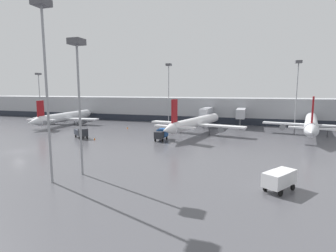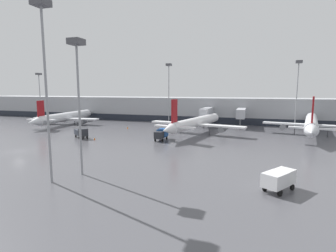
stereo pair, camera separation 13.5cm
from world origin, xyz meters
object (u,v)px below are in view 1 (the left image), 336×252
at_px(traffic_cone_0, 127,128).
at_px(apron_light_mast_5, 169,77).
at_px(service_truck_0, 81,132).
at_px(traffic_cone_1, 95,139).
at_px(apron_light_mast_1, 298,76).
at_px(apron_light_mast_2, 78,69).
at_px(service_truck_1, 161,134).
at_px(service_truck_2, 279,178).
at_px(parked_jet_1, 196,123).
at_px(parked_jet_2, 311,123).
at_px(parked_jet_0, 65,117).
at_px(apron_light_mast_3, 44,45).
at_px(apron_light_mast_0, 39,83).

distance_m(traffic_cone_0, apron_light_mast_5, 24.42).
distance_m(service_truck_0, traffic_cone_1, 4.97).
bearing_deg(traffic_cone_0, service_truck_0, -101.47).
bearing_deg(apron_light_mast_1, apron_light_mast_2, -121.58).
relative_size(service_truck_0, apron_light_mast_5, 0.25).
height_order(service_truck_1, service_truck_2, service_truck_1).
xyz_separation_m(parked_jet_1, parked_jet_2, (29.34, 6.80, 0.24)).
bearing_deg(apron_light_mast_2, parked_jet_1, 78.53).
relative_size(service_truck_0, apron_light_mast_2, 0.29).
bearing_deg(parked_jet_0, apron_light_mast_2, -144.11).
relative_size(traffic_cone_0, apron_light_mast_3, 0.03).
xyz_separation_m(service_truck_1, traffic_cone_0, (-16.23, 14.37, -1.24)).
bearing_deg(service_truck_0, parked_jet_2, 58.61).
bearing_deg(service_truck_1, apron_light_mast_1, 129.95).
xyz_separation_m(apron_light_mast_2, apron_light_mast_5, (-6.04, 58.70, 1.68)).
height_order(service_truck_0, service_truck_1, service_truck_1).
xyz_separation_m(parked_jet_2, service_truck_2, (-11.39, -43.92, -1.85)).
bearing_deg(parked_jet_2, service_truck_2, 175.92).
bearing_deg(apron_light_mast_3, apron_light_mast_5, 93.94).
height_order(service_truck_0, apron_light_mast_1, apron_light_mast_1).
distance_m(parked_jet_1, apron_light_mast_1, 34.72).
xyz_separation_m(parked_jet_0, parked_jet_1, (47.25, -5.56, 0.54)).
distance_m(service_truck_1, apron_light_mast_3, 35.62).
height_order(service_truck_0, apron_light_mast_2, apron_light_mast_2).
bearing_deg(apron_light_mast_5, traffic_cone_1, -101.22).
bearing_deg(apron_light_mast_0, service_truck_1, -24.74).
height_order(service_truck_1, apron_light_mast_5, apron_light_mast_5).
distance_m(parked_jet_0, service_truck_1, 44.71).
distance_m(service_truck_0, apron_light_mast_5, 39.40).
xyz_separation_m(parked_jet_2, apron_light_mast_2, (-37.28, -45.91, 11.29)).
relative_size(service_truck_0, apron_light_mast_1, 0.26).
bearing_deg(parked_jet_2, parked_jet_1, 113.50).
distance_m(service_truck_1, apron_light_mast_1, 46.14).
distance_m(parked_jet_1, apron_light_mast_5, 27.44).
bearing_deg(apron_light_mast_2, parked_jet_2, 50.92).
height_order(parked_jet_2, traffic_cone_1, parked_jet_2).
bearing_deg(apron_light_mast_3, traffic_cone_0, 105.09).
bearing_deg(apron_light_mast_5, apron_light_mast_2, -84.13).
relative_size(parked_jet_2, apron_light_mast_2, 2.09).
height_order(service_truck_0, traffic_cone_0, service_truck_0).
height_order(parked_jet_0, apron_light_mast_0, apron_light_mast_0).
distance_m(traffic_cone_1, apron_light_mast_0, 61.42).
bearing_deg(apron_light_mast_5, apron_light_mast_0, -178.52).
bearing_deg(apron_light_mast_3, service_truck_0, 119.75).
relative_size(parked_jet_1, service_truck_1, 6.40).
distance_m(parked_jet_0, apron_light_mast_5, 38.63).
distance_m(service_truck_2, traffic_cone_1, 44.28).
xyz_separation_m(service_truck_1, service_truck_2, (23.82, -25.78, -0.06)).
bearing_deg(traffic_cone_0, traffic_cone_1, -87.01).
distance_m(parked_jet_0, apron_light_mast_3, 63.20).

